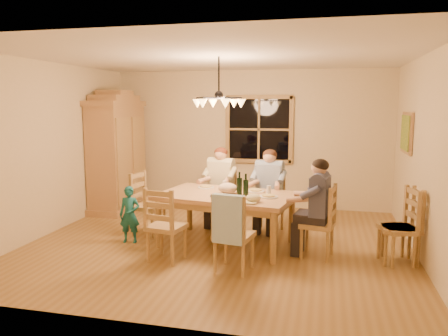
% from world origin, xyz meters
% --- Properties ---
extents(floor, '(5.50, 5.50, 0.00)m').
position_xyz_m(floor, '(0.00, 0.00, 0.00)').
color(floor, olive).
rests_on(floor, ground).
extents(ceiling, '(5.50, 5.00, 0.02)m').
position_xyz_m(ceiling, '(0.00, 0.00, 2.70)').
color(ceiling, white).
rests_on(ceiling, wall_back).
extents(wall_back, '(5.50, 0.02, 2.70)m').
position_xyz_m(wall_back, '(0.00, 2.50, 1.35)').
color(wall_back, beige).
rests_on(wall_back, floor).
extents(wall_left, '(0.02, 5.00, 2.70)m').
position_xyz_m(wall_left, '(-2.75, 0.00, 1.35)').
color(wall_left, beige).
rests_on(wall_left, floor).
extents(wall_right, '(0.02, 5.00, 2.70)m').
position_xyz_m(wall_right, '(2.75, 0.00, 1.35)').
color(wall_right, beige).
rests_on(wall_right, floor).
extents(window, '(1.30, 0.06, 1.30)m').
position_xyz_m(window, '(0.20, 2.47, 1.55)').
color(window, black).
rests_on(window, wall_back).
extents(painting, '(0.06, 0.78, 0.64)m').
position_xyz_m(painting, '(2.71, 1.20, 1.60)').
color(painting, olive).
rests_on(painting, wall_right).
extents(chandelier, '(0.77, 0.68, 0.71)m').
position_xyz_m(chandelier, '(-0.00, 0.00, 2.08)').
color(chandelier, black).
rests_on(chandelier, ceiling).
extents(armoire, '(0.66, 1.40, 2.30)m').
position_xyz_m(armoire, '(-2.42, 1.60, 1.06)').
color(armoire, olive).
rests_on(armoire, floor).
extents(dining_table, '(2.07, 1.46, 0.76)m').
position_xyz_m(dining_table, '(0.12, -0.05, 0.66)').
color(dining_table, '#B07A4E').
rests_on(dining_table, floor).
extents(chair_far_left, '(0.50, 0.49, 0.99)m').
position_xyz_m(chair_far_left, '(-0.20, 0.92, 0.30)').
color(chair_far_left, '#A37E48').
rests_on(chair_far_left, floor).
extents(chair_far_right, '(0.50, 0.49, 0.99)m').
position_xyz_m(chair_far_right, '(0.63, 0.78, 0.30)').
color(chair_far_right, '#A37E48').
rests_on(chair_far_right, floor).
extents(chair_near_left, '(0.50, 0.49, 0.99)m').
position_xyz_m(chair_near_left, '(-0.50, -0.85, 0.30)').
color(chair_near_left, '#A37E48').
rests_on(chair_near_left, floor).
extents(chair_near_right, '(0.50, 0.49, 0.99)m').
position_xyz_m(chair_near_right, '(0.44, -1.01, 0.30)').
color(chair_near_right, '#A37E48').
rests_on(chair_near_right, floor).
extents(chair_end_left, '(0.49, 0.50, 0.99)m').
position_xyz_m(chair_end_left, '(-1.18, 0.17, 0.30)').
color(chair_end_left, '#A37E48').
rests_on(chair_end_left, floor).
extents(chair_end_right, '(0.49, 0.50, 0.99)m').
position_xyz_m(chair_end_right, '(1.42, -0.27, 0.30)').
color(chair_end_right, '#A37E48').
rests_on(chair_end_right, floor).
extents(adult_woman, '(0.44, 0.48, 0.87)m').
position_xyz_m(adult_woman, '(-0.20, 0.92, 0.84)').
color(adult_woman, beige).
rests_on(adult_woman, floor).
extents(adult_plaid_man, '(0.44, 0.48, 0.87)m').
position_xyz_m(adult_plaid_man, '(0.63, 0.78, 0.84)').
color(adult_plaid_man, '#2C4C7B').
rests_on(adult_plaid_man, floor).
extents(adult_slate_man, '(0.48, 0.44, 0.87)m').
position_xyz_m(adult_slate_man, '(1.42, -0.27, 0.84)').
color(adult_slate_man, '#444A6C').
rests_on(adult_slate_man, floor).
extents(towel, '(0.39, 0.16, 0.58)m').
position_xyz_m(towel, '(0.41, -1.20, 0.70)').
color(towel, '#97B7CD').
rests_on(towel, chair_near_right).
extents(wine_bottle_a, '(0.08, 0.08, 0.33)m').
position_xyz_m(wine_bottle_a, '(0.32, -0.07, 0.93)').
color(wine_bottle_a, black).
rests_on(wine_bottle_a, dining_table).
extents(wine_bottle_b, '(0.08, 0.08, 0.33)m').
position_xyz_m(wine_bottle_b, '(0.43, -0.20, 0.93)').
color(wine_bottle_b, black).
rests_on(wine_bottle_b, dining_table).
extents(plate_woman, '(0.26, 0.26, 0.02)m').
position_xyz_m(plate_woman, '(-0.29, 0.31, 0.77)').
color(plate_woman, white).
rests_on(plate_woman, dining_table).
extents(plate_plaid, '(0.26, 0.26, 0.02)m').
position_xyz_m(plate_plaid, '(0.51, 0.20, 0.77)').
color(plate_plaid, white).
rests_on(plate_plaid, dining_table).
extents(plate_slate, '(0.26, 0.26, 0.02)m').
position_xyz_m(plate_slate, '(0.75, -0.16, 0.77)').
color(plate_slate, white).
rests_on(plate_slate, dining_table).
extents(wine_glass_a, '(0.06, 0.06, 0.14)m').
position_xyz_m(wine_glass_a, '(0.03, 0.23, 0.83)').
color(wine_glass_a, silver).
rests_on(wine_glass_a, dining_table).
extents(wine_glass_b, '(0.06, 0.06, 0.14)m').
position_xyz_m(wine_glass_b, '(0.73, -0.01, 0.83)').
color(wine_glass_b, silver).
rests_on(wine_glass_b, dining_table).
extents(cap, '(0.20, 0.20, 0.11)m').
position_xyz_m(cap, '(0.59, -0.48, 0.82)').
color(cap, tan).
rests_on(cap, dining_table).
extents(napkin, '(0.20, 0.17, 0.03)m').
position_xyz_m(napkin, '(0.04, -0.26, 0.78)').
color(napkin, slate).
rests_on(napkin, dining_table).
extents(cloth_bundle, '(0.28, 0.22, 0.15)m').
position_xyz_m(cloth_bundle, '(0.13, -0.01, 0.84)').
color(cloth_bundle, '#C3A88D').
rests_on(cloth_bundle, dining_table).
extents(child, '(0.33, 0.24, 0.84)m').
position_xyz_m(child, '(-1.30, -0.26, 0.42)').
color(child, '#18676F').
rests_on(child, floor).
extents(chair_spare_front, '(0.55, 0.56, 0.99)m').
position_xyz_m(chair_spare_front, '(2.45, -0.25, 0.30)').
color(chair_spare_front, '#A37E48').
rests_on(chair_spare_front, floor).
extents(chair_spare_back, '(0.42, 0.44, 0.99)m').
position_xyz_m(chair_spare_back, '(2.45, -0.24, 0.30)').
color(chair_spare_back, '#A37E48').
rests_on(chair_spare_back, floor).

